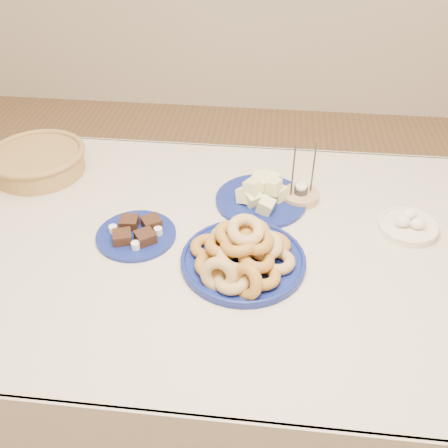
{
  "coord_description": "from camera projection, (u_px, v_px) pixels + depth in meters",
  "views": [
    {
      "loc": [
        0.12,
        -1.09,
        1.67
      ],
      "look_at": [
        0.0,
        -0.05,
        0.85
      ],
      "focal_mm": 40.0,
      "sensor_mm": 36.0,
      "label": 1
    }
  ],
  "objects": [
    {
      "name": "ground",
      "position": [
        225.0,
        392.0,
        1.89
      ],
      "size": [
        5.0,
        5.0,
        0.0
      ],
      "primitive_type": "plane",
      "color": "brown",
      "rests_on": "ground"
    },
    {
      "name": "dining_table",
      "position": [
        226.0,
        268.0,
        1.49
      ],
      "size": [
        1.71,
        1.11,
        0.75
      ],
      "color": "brown",
      "rests_on": "ground"
    },
    {
      "name": "donut_platter",
      "position": [
        243.0,
        253.0,
        1.32
      ],
      "size": [
        0.43,
        0.43,
        0.15
      ],
      "rotation": [
        0.0,
        0.0,
        -0.34
      ],
      "color": "navy",
      "rests_on": "dining_table"
    },
    {
      "name": "melon_plate",
      "position": [
        262.0,
        195.0,
        1.56
      ],
      "size": [
        0.31,
        0.31,
        0.1
      ],
      "rotation": [
        0.0,
        0.0,
        0.07
      ],
      "color": "navy",
      "rests_on": "dining_table"
    },
    {
      "name": "brownie_plate",
      "position": [
        136.0,
        233.0,
        1.43
      ],
      "size": [
        0.28,
        0.28,
        0.04
      ],
      "rotation": [
        0.0,
        0.0,
        0.25
      ],
      "color": "navy",
      "rests_on": "dining_table"
    },
    {
      "name": "wicker_basket",
      "position": [
        38.0,
        160.0,
        1.69
      ],
      "size": [
        0.42,
        0.42,
        0.09
      ],
      "rotation": [
        0.0,
        0.0,
        0.37
      ],
      "color": "olive",
      "rests_on": "dining_table"
    },
    {
      "name": "candle_holder",
      "position": [
        300.0,
        195.0,
        1.57
      ],
      "size": [
        0.15,
        0.15,
        0.2
      ],
      "rotation": [
        0.0,
        0.0,
        0.42
      ],
      "color": "tan",
      "rests_on": "dining_table"
    },
    {
      "name": "egg_bowl",
      "position": [
        408.0,
        226.0,
        1.45
      ],
      "size": [
        0.19,
        0.19,
        0.06
      ],
      "rotation": [
        0.0,
        0.0,
        0.08
      ],
      "color": "white",
      "rests_on": "dining_table"
    }
  ]
}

